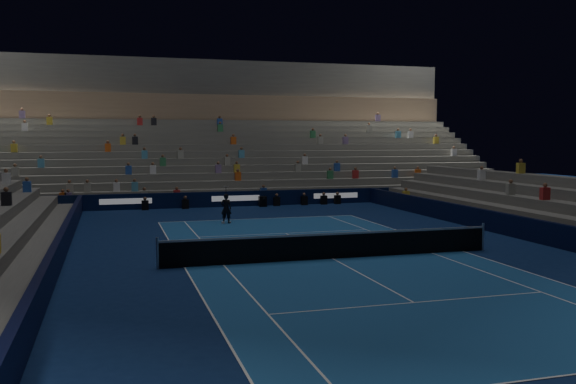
{
  "coord_description": "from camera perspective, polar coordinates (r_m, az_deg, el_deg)",
  "views": [
    {
      "loc": [
        -7.88,
        -21.28,
        4.48
      ],
      "look_at": [
        0.0,
        6.0,
        2.0
      ],
      "focal_mm": 38.46,
      "sensor_mm": 36.0,
      "label": 1
    }
  ],
  "objects": [
    {
      "name": "ground",
      "position": [
        23.13,
        4.15,
        -6.19
      ],
      "size": [
        90.0,
        90.0,
        0.0
      ],
      "primitive_type": "plane",
      "color": "#0C1F4A",
      "rests_on": "ground"
    },
    {
      "name": "court_surface",
      "position": [
        23.13,
        4.15,
        -6.18
      ],
      "size": [
        10.97,
        23.77,
        0.01
      ],
      "primitive_type": "cube",
      "color": "#194D8C",
      "rests_on": "ground"
    },
    {
      "name": "sponsor_barrier_far",
      "position": [
        40.75,
        -4.89,
        -0.63
      ],
      "size": [
        44.0,
        0.25,
        1.0
      ],
      "primitive_type": "cube",
      "color": "black",
      "rests_on": "ground"
    },
    {
      "name": "sponsor_barrier_east",
      "position": [
        27.89,
        23.24,
        -3.62
      ],
      "size": [
        0.25,
        37.0,
        1.0
      ],
      "primitive_type": "cube",
      "color": "black",
      "rests_on": "ground"
    },
    {
      "name": "sponsor_barrier_west",
      "position": [
        21.73,
        -20.74,
        -5.89
      ],
      "size": [
        0.25,
        37.0,
        1.0
      ],
      "primitive_type": "cube",
      "color": "black",
      "rests_on": "ground"
    },
    {
      "name": "grandstand_main",
      "position": [
        49.82,
        -7.02,
        3.69
      ],
      "size": [
        44.0,
        15.2,
        11.2
      ],
      "color": "#62635E",
      "rests_on": "ground"
    },
    {
      "name": "tennis_net",
      "position": [
        23.04,
        4.16,
        -4.96
      ],
      "size": [
        12.9,
        0.1,
        1.1
      ],
      "color": "#B2B2B7",
      "rests_on": "ground"
    },
    {
      "name": "tennis_player",
      "position": [
        32.64,
        -5.74,
        -1.52
      ],
      "size": [
        0.68,
        0.57,
        1.58
      ],
      "primitive_type": "imported",
      "rotation": [
        0.0,
        0.0,
        2.74
      ],
      "color": "black",
      "rests_on": "ground"
    },
    {
      "name": "broadcast_camera",
      "position": [
        40.63,
        -2.36,
        -0.86
      ],
      "size": [
        0.54,
        0.98,
        0.65
      ],
      "color": "black",
      "rests_on": "ground"
    }
  ]
}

